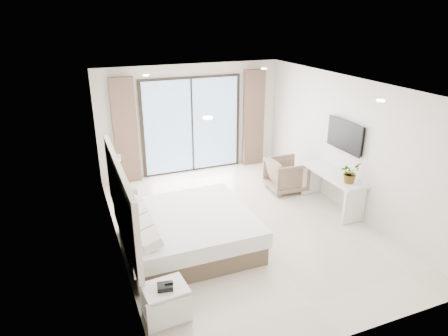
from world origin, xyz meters
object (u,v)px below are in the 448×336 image
Objects in this scene: bed at (186,231)px; nightstand at (166,303)px; console_desk at (332,182)px; armchair at (286,173)px.

bed is 3.66× the size of nightstand.
bed is 1.36× the size of console_desk.
bed is at bearing 59.47° from nightstand.
console_desk reaches higher than bed.
console_desk is 1.96× the size of armchair.
nightstand is 4.47m from console_desk.
nightstand is 0.37× the size of console_desk.
armchair reaches higher than bed.
armchair is (-0.44, 1.10, -0.15)m from console_desk.
bed is 2.66× the size of armchair.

